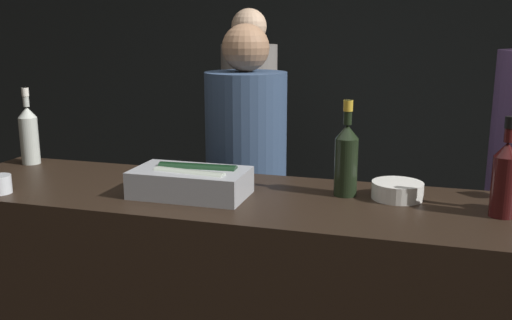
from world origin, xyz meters
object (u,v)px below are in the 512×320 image
object	(u,v)px
person_in_hoodie	(246,188)
ice_bin_with_bottles	(191,181)
red_wine_bottle_black_foil	(505,177)
person_grey_polo	(249,137)
bowl_white	(397,190)
white_wine_bottle	(29,133)
champagne_bottle	(346,157)

from	to	relation	value
person_in_hoodie	ice_bin_with_bottles	bearing A→B (deg)	-71.89
red_wine_bottle_black_foil	person_grey_polo	distance (m)	1.99
ice_bin_with_bottles	person_in_hoodie	bearing A→B (deg)	91.62
bowl_white	ice_bin_with_bottles	bearing A→B (deg)	-166.59
ice_bin_with_bottles	person_grey_polo	distance (m)	1.61
red_wine_bottle_black_foil	white_wine_bottle	bearing A→B (deg)	174.08
person_in_hoodie	white_wine_bottle	bearing A→B (deg)	-135.14
ice_bin_with_bottles	bowl_white	distance (m)	0.70
red_wine_bottle_black_foil	champagne_bottle	bearing A→B (deg)	169.15
red_wine_bottle_black_foil	champagne_bottle	size ratio (longest dim) A/B	0.94
bowl_white	person_in_hoodie	world-z (taller)	person_in_hoodie
ice_bin_with_bottles	champagne_bottle	world-z (taller)	champagne_bottle
red_wine_bottle_black_foil	person_in_hoodie	world-z (taller)	person_in_hoodie
ice_bin_with_bottles	bowl_white	world-z (taller)	ice_bin_with_bottles
bowl_white	person_grey_polo	size ratio (longest dim) A/B	0.10
bowl_white	person_in_hoodie	distance (m)	0.89
white_wine_bottle	person_in_hoodie	world-z (taller)	person_in_hoodie
red_wine_bottle_black_foil	champagne_bottle	distance (m)	0.49
ice_bin_with_bottles	white_wine_bottle	size ratio (longest dim) A/B	1.21
champagne_bottle	person_grey_polo	bearing A→B (deg)	118.64
bowl_white	champagne_bottle	size ratio (longest dim) A/B	0.52
red_wine_bottle_black_foil	champagne_bottle	world-z (taller)	champagne_bottle
ice_bin_with_bottles	bowl_white	bearing A→B (deg)	13.41
red_wine_bottle_black_foil	person_in_hoodie	bearing A→B (deg)	148.05
champagne_bottle	ice_bin_with_bottles	bearing A→B (deg)	-163.16
ice_bin_with_bottles	red_wine_bottle_black_foil	world-z (taller)	red_wine_bottle_black_foil
person_grey_polo	bowl_white	bearing A→B (deg)	-163.14
red_wine_bottle_black_foil	person_grey_polo	bearing A→B (deg)	129.76
white_wine_bottle	person_in_hoodie	distance (m)	0.97
ice_bin_with_bottles	person_grey_polo	xyz separation A→B (m)	(-0.28, 1.58, -0.15)
bowl_white	person_grey_polo	distance (m)	1.71
ice_bin_with_bottles	red_wine_bottle_black_foil	size ratio (longest dim) A/B	1.26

